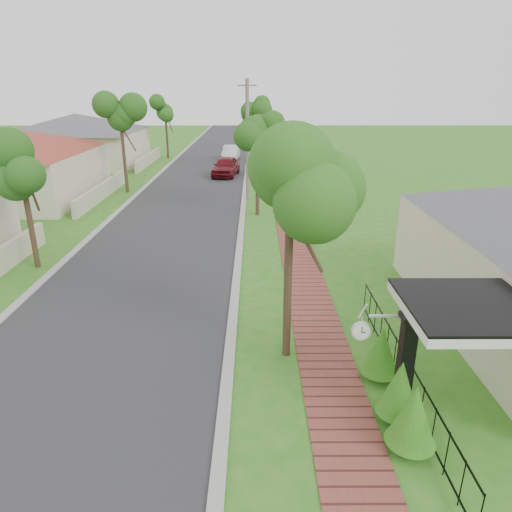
% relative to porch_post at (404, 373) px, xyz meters
% --- Properties ---
extents(ground, '(160.00, 160.00, 0.00)m').
position_rel_porch_post_xyz_m(ground, '(-4.55, 1.00, -1.12)').
color(ground, '#2B711B').
rests_on(ground, ground).
extents(road, '(7.00, 120.00, 0.02)m').
position_rel_porch_post_xyz_m(road, '(-7.55, 21.00, -1.12)').
color(road, '#28282B').
rests_on(road, ground).
extents(kerb_right, '(0.30, 120.00, 0.10)m').
position_rel_porch_post_xyz_m(kerb_right, '(-3.90, 21.00, -1.12)').
color(kerb_right, '#9E9E99').
rests_on(kerb_right, ground).
extents(kerb_left, '(0.30, 120.00, 0.10)m').
position_rel_porch_post_xyz_m(kerb_left, '(-11.20, 21.00, -1.12)').
color(kerb_left, '#9E9E99').
rests_on(kerb_left, ground).
extents(sidewalk, '(1.50, 120.00, 0.03)m').
position_rel_porch_post_xyz_m(sidewalk, '(-1.30, 21.00, -1.12)').
color(sidewalk, brown).
rests_on(sidewalk, ground).
extents(porch_post, '(0.48, 0.48, 2.52)m').
position_rel_porch_post_xyz_m(porch_post, '(0.00, 0.00, 0.00)').
color(porch_post, black).
rests_on(porch_post, ground).
extents(picket_fence, '(0.03, 8.02, 1.00)m').
position_rel_porch_post_xyz_m(picket_fence, '(0.35, 1.00, -0.59)').
color(picket_fence, black).
rests_on(picket_fence, ground).
extents(street_trees, '(10.70, 37.65, 5.89)m').
position_rel_porch_post_xyz_m(street_trees, '(-7.42, 27.84, 3.42)').
color(street_trees, '#382619').
rests_on(street_trees, ground).
extents(hedge_row, '(0.88, 3.26, 1.60)m').
position_rel_porch_post_xyz_m(hedge_row, '(-0.10, -0.01, -0.40)').
color(hedge_row, '#1D6213').
rests_on(hedge_row, ground).
extents(far_house_grey, '(15.56, 15.56, 4.60)m').
position_rel_porch_post_xyz_m(far_house_grey, '(-19.52, 35.00, 1.22)').
color(far_house_grey, beige).
rests_on(far_house_grey, ground).
extents(parked_car_red, '(2.41, 4.66, 1.52)m').
position_rel_porch_post_xyz_m(parked_car_red, '(-5.55, 29.14, -0.36)').
color(parked_car_red, maroon).
rests_on(parked_car_red, ground).
extents(parked_car_white, '(1.70, 4.32, 1.40)m').
position_rel_porch_post_xyz_m(parked_car_white, '(-5.55, 37.76, -0.42)').
color(parked_car_white, silver).
rests_on(parked_car_white, ground).
extents(near_tree, '(2.22, 2.22, 5.70)m').
position_rel_porch_post_xyz_m(near_tree, '(-2.35, 2.50, 3.42)').
color(near_tree, '#382619').
rests_on(near_tree, ground).
extents(utility_pole, '(1.20, 0.24, 7.36)m').
position_rel_porch_post_xyz_m(utility_pole, '(-3.65, 21.00, 2.62)').
color(utility_pole, '#7A695F').
rests_on(utility_pole, ground).
extents(station_clock, '(1.06, 0.13, 0.60)m').
position_rel_porch_post_xyz_m(station_clock, '(-0.86, 0.40, 0.83)').
color(station_clock, silver).
rests_on(station_clock, ground).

